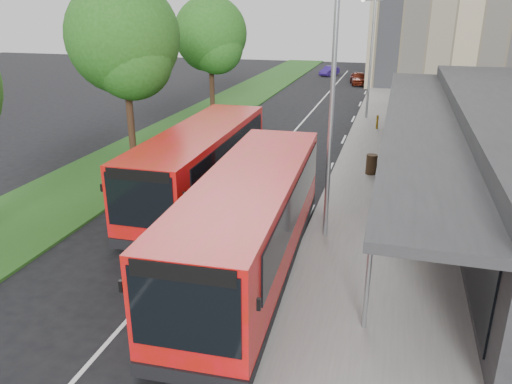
{
  "coord_description": "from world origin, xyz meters",
  "views": [
    {
      "loc": [
        6.15,
        -13.73,
        7.62
      ],
      "look_at": [
        1.73,
        1.97,
        1.5
      ],
      "focal_mm": 35.0,
      "sensor_mm": 36.0,
      "label": 1
    }
  ],
  "objects_px": {
    "tree_mid": "(124,45)",
    "bus_second": "(201,165)",
    "lamp_post_far": "(370,51)",
    "car_near": "(358,78)",
    "bollard": "(377,122)",
    "car_far": "(330,71)",
    "litter_bin": "(371,164)",
    "tree_far": "(211,39)",
    "bus_main": "(251,222)",
    "lamp_post_near": "(329,103)"
  },
  "relations": [
    {
      "from": "lamp_post_far",
      "to": "car_far",
      "type": "relative_size",
      "value": 2.51
    },
    {
      "from": "tree_mid",
      "to": "bus_second",
      "type": "bearing_deg",
      "value": -39.63
    },
    {
      "from": "car_near",
      "to": "car_far",
      "type": "distance_m",
      "value": 7.27
    },
    {
      "from": "tree_mid",
      "to": "lamp_post_far",
      "type": "height_order",
      "value": "tree_mid"
    },
    {
      "from": "lamp_post_near",
      "to": "car_near",
      "type": "relative_size",
      "value": 2.13
    },
    {
      "from": "bus_main",
      "to": "bollard",
      "type": "height_order",
      "value": "bus_main"
    },
    {
      "from": "tree_far",
      "to": "bus_main",
      "type": "relative_size",
      "value": 0.76
    },
    {
      "from": "tree_far",
      "to": "lamp_post_near",
      "type": "distance_m",
      "value": 22.07
    },
    {
      "from": "bus_second",
      "to": "car_near",
      "type": "bearing_deg",
      "value": 83.28
    },
    {
      "from": "tree_mid",
      "to": "lamp_post_near",
      "type": "relative_size",
      "value": 1.12
    },
    {
      "from": "tree_mid",
      "to": "bus_second",
      "type": "xyz_separation_m",
      "value": [
        5.75,
        -4.76,
        -4.24
      ]
    },
    {
      "from": "tree_far",
      "to": "bollard",
      "type": "relative_size",
      "value": 9.53
    },
    {
      "from": "tree_far",
      "to": "bus_main",
      "type": "distance_m",
      "value": 24.01
    },
    {
      "from": "bus_main",
      "to": "litter_bin",
      "type": "height_order",
      "value": "bus_main"
    },
    {
      "from": "tree_mid",
      "to": "bollard",
      "type": "bearing_deg",
      "value": 38.58
    },
    {
      "from": "car_far",
      "to": "bollard",
      "type": "bearing_deg",
      "value": -56.66
    },
    {
      "from": "car_near",
      "to": "litter_bin",
      "type": "bearing_deg",
      "value": -94.39
    },
    {
      "from": "litter_bin",
      "to": "bollard",
      "type": "relative_size",
      "value": 1.07
    },
    {
      "from": "car_far",
      "to": "litter_bin",
      "type": "bearing_deg",
      "value": -60.0
    },
    {
      "from": "bus_main",
      "to": "car_near",
      "type": "height_order",
      "value": "bus_main"
    },
    {
      "from": "lamp_post_far",
      "to": "bollard",
      "type": "height_order",
      "value": "lamp_post_far"
    },
    {
      "from": "bus_second",
      "to": "litter_bin",
      "type": "height_order",
      "value": "bus_second"
    },
    {
      "from": "bus_main",
      "to": "bus_second",
      "type": "relative_size",
      "value": 1.03
    },
    {
      "from": "tree_mid",
      "to": "bus_main",
      "type": "xyz_separation_m",
      "value": [
        9.33,
        -9.79,
        -4.2
      ]
    },
    {
      "from": "car_near",
      "to": "lamp_post_far",
      "type": "bearing_deg",
      "value": -93.92
    },
    {
      "from": "car_far",
      "to": "tree_mid",
      "type": "bearing_deg",
      "value": -79.45
    },
    {
      "from": "lamp_post_far",
      "to": "car_near",
      "type": "bearing_deg",
      "value": 96.45
    },
    {
      "from": "lamp_post_far",
      "to": "bus_main",
      "type": "height_order",
      "value": "lamp_post_far"
    },
    {
      "from": "litter_bin",
      "to": "car_near",
      "type": "bearing_deg",
      "value": 95.97
    },
    {
      "from": "bollard",
      "to": "car_near",
      "type": "xyz_separation_m",
      "value": [
        -2.89,
        20.19,
        0.05
      ]
    },
    {
      "from": "car_near",
      "to": "tree_mid",
      "type": "bearing_deg",
      "value": -117.53
    },
    {
      "from": "bus_second",
      "to": "car_far",
      "type": "distance_m",
      "value": 40.81
    },
    {
      "from": "tree_far",
      "to": "litter_bin",
      "type": "distance_m",
      "value": 17.7
    },
    {
      "from": "tree_far",
      "to": "lamp_post_far",
      "type": "xyz_separation_m",
      "value": [
        11.13,
        0.95,
        -0.66
      ]
    },
    {
      "from": "bus_main",
      "to": "tree_far",
      "type": "bearing_deg",
      "value": 110.71
    },
    {
      "from": "tree_far",
      "to": "bus_second",
      "type": "bearing_deg",
      "value": -71.06
    },
    {
      "from": "tree_far",
      "to": "bollard",
      "type": "distance_m",
      "value": 13.23
    },
    {
      "from": "lamp_post_near",
      "to": "car_near",
      "type": "bearing_deg",
      "value": 92.96
    },
    {
      "from": "tree_far",
      "to": "lamp_post_far",
      "type": "bearing_deg",
      "value": 4.87
    },
    {
      "from": "tree_far",
      "to": "bus_second",
      "type": "relative_size",
      "value": 0.78
    },
    {
      "from": "lamp_post_near",
      "to": "bus_main",
      "type": "relative_size",
      "value": 0.73
    },
    {
      "from": "litter_bin",
      "to": "bollard",
      "type": "distance_m",
      "value": 9.45
    },
    {
      "from": "lamp_post_near",
      "to": "bus_second",
      "type": "bearing_deg",
      "value": 156.94
    },
    {
      "from": "tree_far",
      "to": "car_near",
      "type": "xyz_separation_m",
      "value": [
        9.22,
        17.85,
        -4.74
      ]
    },
    {
      "from": "litter_bin",
      "to": "tree_far",
      "type": "bearing_deg",
      "value": 136.27
    },
    {
      "from": "tree_far",
      "to": "bollard",
      "type": "height_order",
      "value": "tree_far"
    },
    {
      "from": "car_near",
      "to": "tree_far",
      "type": "bearing_deg",
      "value": -127.69
    },
    {
      "from": "lamp_post_near",
      "to": "car_near",
      "type": "height_order",
      "value": "lamp_post_near"
    },
    {
      "from": "lamp_post_far",
      "to": "bus_second",
      "type": "relative_size",
      "value": 0.75
    },
    {
      "from": "car_far",
      "to": "car_near",
      "type": "bearing_deg",
      "value": -39.32
    }
  ]
}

